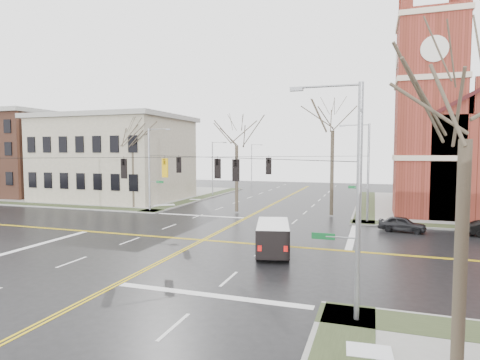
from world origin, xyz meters
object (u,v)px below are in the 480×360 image
(streetlight_north_a, at_px, (213,166))
(tree_se, at_px, (466,123))
(streetlight_north_b, at_px, (252,163))
(cargo_van, at_px, (273,235))
(tree_nw_near, at_px, (237,141))
(signal_pole_nw, at_px, (151,167))
(parked_car_a, at_px, (402,224))
(tree_nw_far, at_px, (133,142))
(tree_ne, at_px, (333,125))
(signal_pole_ne, at_px, (366,170))
(signal_pole_se, at_px, (354,195))

(streetlight_north_a, height_order, tree_se, tree_se)
(streetlight_north_b, relative_size, cargo_van, 1.45)
(tree_nw_near, xyz_separation_m, tree_se, (16.41, -28.12, -0.34))
(streetlight_north_a, height_order, streetlight_north_b, same)
(signal_pole_nw, distance_m, streetlight_north_a, 16.52)
(parked_car_a, xyz_separation_m, tree_nw_far, (-28.88, 4.91, 7.05))
(streetlight_north_b, xyz_separation_m, parked_car_a, (24.95, -39.80, -3.84))
(tree_ne, bearing_deg, streetlight_north_b, 118.89)
(parked_car_a, distance_m, tree_ne, 12.33)
(cargo_van, bearing_deg, tree_ne, 69.08)
(cargo_van, xyz_separation_m, tree_se, (8.54, -12.56, 6.20))
(streetlight_north_a, relative_size, tree_se, 0.79)
(signal_pole_ne, xyz_separation_m, signal_pole_se, (0.00, -23.00, 0.00))
(streetlight_north_b, distance_m, tree_nw_far, 35.26)
(streetlight_north_a, relative_size, parked_car_a, 2.15)
(tree_ne, bearing_deg, signal_pole_se, -82.57)
(streetlight_north_b, bearing_deg, cargo_van, -71.73)
(tree_nw_far, xyz_separation_m, tree_se, (28.98, -27.68, -0.31))
(streetlight_north_a, height_order, tree_nw_near, tree_nw_near)
(signal_pole_ne, relative_size, signal_pole_se, 1.00)
(streetlight_north_a, bearing_deg, tree_nw_far, -104.75)
(tree_nw_near, xyz_separation_m, tree_ne, (9.97, 0.72, 1.58))
(tree_nw_far, bearing_deg, tree_se, -43.69)
(cargo_van, bearing_deg, signal_pole_ne, 54.43)
(streetlight_north_b, height_order, tree_se, tree_se)
(signal_pole_se, distance_m, tree_nw_near, 28.50)
(signal_pole_se, relative_size, tree_se, 0.89)
(signal_pole_ne, bearing_deg, signal_pole_se, -90.00)
(signal_pole_nw, height_order, tree_se, tree_se)
(signal_pole_nw, distance_m, cargo_van, 22.18)
(streetlight_north_b, relative_size, parked_car_a, 2.15)
(tree_nw_near, bearing_deg, streetlight_north_b, 104.08)
(parked_car_a, height_order, tree_se, tree_se)
(parked_car_a, bearing_deg, signal_pole_nw, 93.10)
(signal_pole_ne, height_order, tree_nw_far, tree_nw_far)
(streetlight_north_b, relative_size, tree_nw_near, 0.75)
(signal_pole_se, xyz_separation_m, parked_car_a, (2.98, 19.70, -4.32))
(tree_nw_near, bearing_deg, tree_ne, 4.15)
(signal_pole_ne, bearing_deg, tree_nw_near, 171.29)
(signal_pole_se, height_order, tree_ne, tree_ne)
(signal_pole_ne, bearing_deg, tree_se, -83.27)
(streetlight_north_a, xyz_separation_m, parked_car_a, (24.95, -19.80, -3.84))
(tree_nw_far, bearing_deg, streetlight_north_b, 83.59)
(tree_nw_far, relative_size, tree_nw_near, 1.00)
(streetlight_north_a, relative_size, tree_nw_far, 0.75)
(signal_pole_nw, bearing_deg, tree_ne, 8.16)
(signal_pole_se, bearing_deg, signal_pole_ne, 90.00)
(parked_car_a, height_order, tree_nw_near, tree_nw_near)
(cargo_van, bearing_deg, streetlight_north_a, 105.26)
(tree_nw_near, bearing_deg, tree_se, -59.73)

